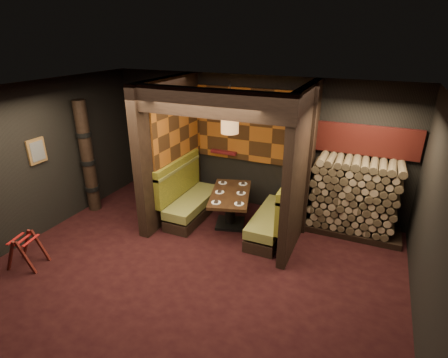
% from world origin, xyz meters
% --- Properties ---
extents(floor, '(6.50, 5.50, 0.02)m').
position_xyz_m(floor, '(0.00, 0.00, -0.01)').
color(floor, black).
rests_on(floor, ground).
extents(ceiling, '(6.50, 5.50, 0.02)m').
position_xyz_m(ceiling, '(0.00, 0.00, 2.86)').
color(ceiling, black).
rests_on(ceiling, ground).
extents(wall_back, '(6.50, 0.02, 2.85)m').
position_xyz_m(wall_back, '(0.00, 2.76, 1.43)').
color(wall_back, black).
rests_on(wall_back, ground).
extents(wall_front, '(6.50, 0.02, 2.85)m').
position_xyz_m(wall_front, '(0.00, -2.76, 1.43)').
color(wall_front, black).
rests_on(wall_front, ground).
extents(wall_left, '(0.02, 5.50, 2.85)m').
position_xyz_m(wall_left, '(-3.26, 0.00, 1.43)').
color(wall_left, black).
rests_on(wall_left, ground).
extents(wall_right, '(0.02, 5.50, 2.85)m').
position_xyz_m(wall_right, '(3.26, 0.00, 1.43)').
color(wall_right, black).
rests_on(wall_right, ground).
extents(partition_left, '(0.20, 2.20, 2.85)m').
position_xyz_m(partition_left, '(-1.35, 1.65, 1.43)').
color(partition_left, black).
rests_on(partition_left, floor).
extents(partition_right, '(0.15, 2.10, 2.85)m').
position_xyz_m(partition_right, '(1.30, 1.70, 1.43)').
color(partition_right, black).
rests_on(partition_right, floor).
extents(header_beam, '(2.85, 0.18, 0.44)m').
position_xyz_m(header_beam, '(-0.02, 0.70, 2.63)').
color(header_beam, black).
rests_on(header_beam, partition_left).
extents(tapa_back_panel, '(2.40, 0.06, 1.55)m').
position_xyz_m(tapa_back_panel, '(-0.02, 2.71, 1.82)').
color(tapa_back_panel, '#964D16').
rests_on(tapa_back_panel, wall_back).
extents(tapa_side_panel, '(0.04, 1.85, 1.45)m').
position_xyz_m(tapa_side_panel, '(-1.23, 1.82, 1.85)').
color(tapa_side_panel, '#964D16').
rests_on(tapa_side_panel, partition_left).
extents(lacquer_shelf, '(0.60, 0.12, 0.07)m').
position_xyz_m(lacquer_shelf, '(-0.60, 2.65, 1.18)').
color(lacquer_shelf, '#5A1218').
rests_on(lacquer_shelf, wall_back).
extents(booth_bench_left, '(0.68, 1.60, 1.14)m').
position_xyz_m(booth_bench_left, '(-0.96, 1.65, 0.40)').
color(booth_bench_left, black).
rests_on(booth_bench_left, floor).
extents(booth_bench_right, '(0.68, 1.60, 1.14)m').
position_xyz_m(booth_bench_right, '(0.93, 1.65, 0.40)').
color(booth_bench_right, black).
rests_on(booth_bench_right, floor).
extents(dining_table, '(1.09, 1.50, 0.71)m').
position_xyz_m(dining_table, '(-0.02, 1.66, 0.48)').
color(dining_table, black).
rests_on(dining_table, floor).
extents(place_settings, '(0.85, 1.19, 0.03)m').
position_xyz_m(place_settings, '(-0.02, 1.66, 0.72)').
color(place_settings, white).
rests_on(place_settings, dining_table).
extents(pendant_lamp, '(0.32, 0.32, 0.92)m').
position_xyz_m(pendant_lamp, '(-0.02, 1.61, 2.16)').
color(pendant_lamp, '#9F6C3E').
rests_on(pendant_lamp, ceiling).
extents(framed_picture, '(0.05, 0.36, 0.46)m').
position_xyz_m(framed_picture, '(-3.22, 0.10, 1.62)').
color(framed_picture, brown).
rests_on(framed_picture, wall_left).
extents(luggage_rack, '(0.64, 0.52, 0.61)m').
position_xyz_m(luggage_rack, '(-2.60, -0.95, 0.30)').
color(luggage_rack, '#491410').
rests_on(luggage_rack, floor).
extents(totem_column, '(0.31, 0.31, 2.40)m').
position_xyz_m(totem_column, '(-3.05, 1.10, 1.19)').
color(totem_column, black).
rests_on(totem_column, floor).
extents(firewood_stack, '(1.73, 0.70, 1.50)m').
position_xyz_m(firewood_stack, '(2.29, 2.35, 0.75)').
color(firewood_stack, black).
rests_on(firewood_stack, floor).
extents(mosaic_header, '(1.83, 0.10, 0.56)m').
position_xyz_m(mosaic_header, '(2.29, 2.68, 1.78)').
color(mosaic_header, maroon).
rests_on(mosaic_header, wall_back).
extents(bay_front_post, '(0.08, 0.08, 2.85)m').
position_xyz_m(bay_front_post, '(1.39, 1.96, 1.43)').
color(bay_front_post, black).
rests_on(bay_front_post, floor).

